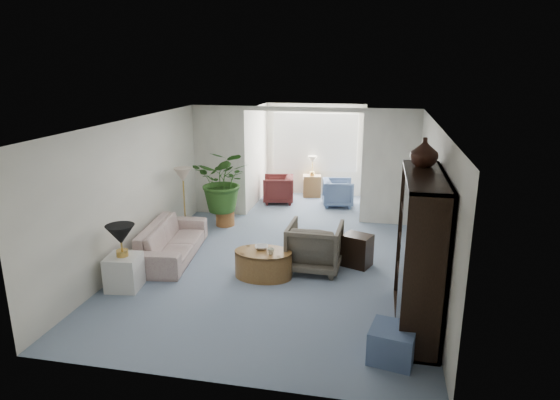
% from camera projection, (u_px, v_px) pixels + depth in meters
% --- Properties ---
extents(floor, '(6.00, 6.00, 0.00)m').
position_uv_depth(floor, '(273.00, 272.00, 8.19)').
color(floor, '#8498AF').
rests_on(floor, ground).
extents(sunroom_floor, '(2.60, 2.60, 0.00)m').
position_uv_depth(sunroom_floor, '(308.00, 205.00, 12.05)').
color(sunroom_floor, '#8498AF').
rests_on(sunroom_floor, ground).
extents(back_pier_left, '(1.20, 0.12, 2.50)m').
position_uv_depth(back_pier_left, '(219.00, 161.00, 11.04)').
color(back_pier_left, white).
rests_on(back_pier_left, ground).
extents(back_pier_right, '(1.20, 0.12, 2.50)m').
position_uv_depth(back_pier_right, '(390.00, 168.00, 10.31)').
color(back_pier_right, white).
rests_on(back_pier_right, ground).
extents(back_header, '(2.60, 0.12, 0.10)m').
position_uv_depth(back_header, '(303.00, 109.00, 10.35)').
color(back_header, white).
rests_on(back_header, back_pier_left).
extents(window_pane, '(2.20, 0.02, 1.50)m').
position_uv_depth(window_pane, '(315.00, 142.00, 12.69)').
color(window_pane, white).
extents(window_blinds, '(2.20, 0.02, 1.50)m').
position_uv_depth(window_blinds, '(315.00, 142.00, 12.66)').
color(window_blinds, white).
extents(framed_picture, '(0.04, 0.50, 0.40)m').
position_uv_depth(framed_picture, '(434.00, 183.00, 7.15)').
color(framed_picture, beige).
extents(sofa, '(1.07, 2.20, 0.62)m').
position_uv_depth(sofa, '(172.00, 241.00, 8.76)').
color(sofa, beige).
rests_on(sofa, ground).
extents(end_table, '(0.55, 0.55, 0.54)m').
position_uv_depth(end_table, '(124.00, 272.00, 7.53)').
color(end_table, white).
rests_on(end_table, ground).
extents(table_lamp, '(0.44, 0.44, 0.30)m').
position_uv_depth(table_lamp, '(121.00, 235.00, 7.36)').
color(table_lamp, black).
rests_on(table_lamp, end_table).
extents(floor_lamp, '(0.36, 0.36, 0.28)m').
position_uv_depth(floor_lamp, '(183.00, 175.00, 9.67)').
color(floor_lamp, beige).
rests_on(floor_lamp, ground).
extents(coffee_table, '(1.15, 1.15, 0.45)m').
position_uv_depth(coffee_table, '(263.00, 264.00, 7.95)').
color(coffee_table, olive).
rests_on(coffee_table, ground).
extents(coffee_bowl, '(0.27, 0.27, 0.05)m').
position_uv_depth(coffee_bowl, '(262.00, 247.00, 7.99)').
color(coffee_bowl, silver).
rests_on(coffee_bowl, coffee_table).
extents(coffee_cup, '(0.13, 0.13, 0.10)m').
position_uv_depth(coffee_cup, '(271.00, 251.00, 7.75)').
color(coffee_cup, silver).
rests_on(coffee_cup, coffee_table).
extents(wingback_chair, '(0.91, 0.93, 0.82)m').
position_uv_depth(wingback_chair, '(315.00, 246.00, 8.20)').
color(wingback_chair, '#696253').
rests_on(wingback_chair, ground).
extents(side_table_dark, '(0.57, 0.52, 0.56)m').
position_uv_depth(side_table_dark, '(357.00, 250.00, 8.38)').
color(side_table_dark, black).
rests_on(side_table_dark, ground).
extents(entertainment_cabinet, '(0.50, 1.86, 2.07)m').
position_uv_depth(entertainment_cabinet, '(420.00, 253.00, 6.28)').
color(entertainment_cabinet, black).
rests_on(entertainment_cabinet, ground).
extents(cabinet_urn, '(0.37, 0.37, 0.39)m').
position_uv_depth(cabinet_urn, '(424.00, 152.00, 6.41)').
color(cabinet_urn, black).
rests_on(cabinet_urn, entertainment_cabinet).
extents(ottoman, '(0.60, 0.60, 0.41)m').
position_uv_depth(ottoman, '(392.00, 344.00, 5.73)').
color(ottoman, slate).
rests_on(ottoman, ground).
extents(plant_pot, '(0.40, 0.40, 0.32)m').
position_uv_depth(plant_pot, '(225.00, 218.00, 10.52)').
color(plant_pot, brown).
rests_on(plant_pot, ground).
extents(house_plant, '(1.21, 1.05, 1.34)m').
position_uv_depth(house_plant, '(224.00, 181.00, 10.29)').
color(house_plant, '#2B581E').
rests_on(house_plant, plant_pot).
extents(sunroom_chair_blue, '(0.84, 0.82, 0.66)m').
position_uv_depth(sunroom_chair_blue, '(338.00, 193.00, 11.91)').
color(sunroom_chair_blue, slate).
rests_on(sunroom_chair_blue, ground).
extents(sunroom_chair_maroon, '(0.86, 0.85, 0.69)m').
position_uv_depth(sunroom_chair_maroon, '(278.00, 189.00, 12.19)').
color(sunroom_chair_maroon, '#52211C').
rests_on(sunroom_chair_maroon, ground).
extents(sunroom_table, '(0.52, 0.43, 0.56)m').
position_uv_depth(sunroom_table, '(312.00, 186.00, 12.77)').
color(sunroom_table, olive).
rests_on(sunroom_table, ground).
extents(shelf_clutter, '(0.30, 0.91, 0.61)m').
position_uv_depth(shelf_clutter, '(415.00, 275.00, 6.19)').
color(shelf_clutter, '#353230').
rests_on(shelf_clutter, entertainment_cabinet).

